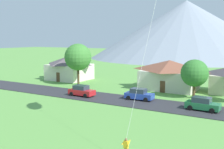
% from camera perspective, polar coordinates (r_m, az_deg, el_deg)
% --- Properties ---
extents(road_strip, '(160.00, 6.63, 0.08)m').
position_cam_1_polar(road_strip, '(38.24, 10.20, -6.33)').
color(road_strip, '#2D2D33').
rests_on(road_strip, ground).
extents(mountain_central_ridge, '(88.49, 88.49, 26.48)m').
position_cam_1_polar(mountain_central_ridge, '(133.31, 15.17, 9.12)').
color(mountain_central_ridge, gray).
rests_on(mountain_central_ridge, ground).
extents(house_left_center, '(10.21, 7.43, 5.28)m').
position_cam_1_polar(house_left_center, '(49.85, 11.91, 0.03)').
color(house_left_center, beige).
rests_on(house_left_center, ground).
extents(house_rightmost, '(8.77, 8.28, 5.29)m').
position_cam_1_polar(house_rightmost, '(61.25, -8.88, 1.50)').
color(house_rightmost, beige).
rests_on(house_rightmost, ground).
extents(tree_left_of_center, '(5.26, 5.26, 8.14)m').
position_cam_1_polar(tree_left_of_center, '(53.57, -7.13, 3.62)').
color(tree_left_of_center, '#4C3823').
rests_on(tree_left_of_center, ground).
extents(tree_center, '(4.17, 4.17, 5.99)m').
position_cam_1_polar(tree_center, '(43.34, 16.88, 0.28)').
color(tree_center, brown).
rests_on(tree_center, ground).
extents(parked_car_blue_west_end, '(4.28, 2.24, 1.68)m').
position_cam_1_polar(parked_car_blue_west_end, '(40.82, 5.68, -4.17)').
color(parked_car_blue_west_end, '#2847A8').
rests_on(parked_car_blue_west_end, road_strip).
extents(parked_car_green_mid_west, '(4.27, 2.22, 1.68)m').
position_cam_1_polar(parked_car_green_mid_west, '(36.66, 18.40, -5.89)').
color(parked_car_green_mid_west, '#237042').
rests_on(parked_car_green_mid_west, road_strip).
extents(parked_car_red_mid_east, '(4.21, 2.11, 1.68)m').
position_cam_1_polar(parked_car_red_mid_east, '(43.58, -6.38, -3.42)').
color(parked_car_red_mid_east, red).
rests_on(parked_car_red_mid_east, road_strip).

